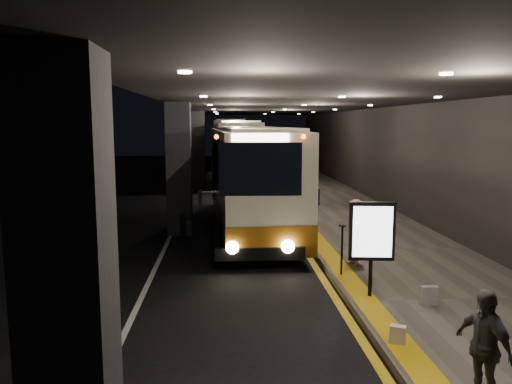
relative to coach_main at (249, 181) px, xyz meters
name	(u,v)px	position (x,y,z in m)	size (l,w,h in m)	color
ground	(225,266)	(-0.87, -4.79, -1.67)	(90.00, 90.00, 0.00)	black
lane_line_white	(175,227)	(-2.67, 0.21, -1.67)	(0.12, 50.00, 0.01)	silver
kerb_stripe_yellow	(289,226)	(1.48, 0.21, -1.67)	(0.18, 50.00, 0.01)	gold
sidewalk	(354,223)	(3.88, 0.21, -1.60)	(4.50, 50.00, 0.15)	#514C44
tactile_strip	(303,222)	(1.98, 0.21, -1.52)	(0.50, 50.00, 0.01)	gold
terminal_wall	(418,143)	(6.13, 0.21, 1.33)	(0.10, 50.00, 6.00)	black
support_columns	(179,169)	(-2.37, -0.79, 0.53)	(0.80, 24.80, 4.40)	black
canopy	(295,98)	(1.63, 0.21, 2.93)	(9.00, 50.00, 0.40)	black
coach_main	(249,181)	(0.00, 0.00, 0.00)	(2.91, 11.28, 3.49)	beige
coach_second	(242,153)	(0.26, 15.01, 0.12)	(2.89, 11.99, 3.74)	beige
coach_third	(233,144)	(-0.10, 26.63, 0.20)	(3.10, 12.54, 3.91)	beige
passenger_boarding	(356,232)	(2.45, -5.35, -0.68)	(0.61, 0.40, 1.68)	#AC505C
passenger_waiting_grey	(483,346)	(2.40, -11.69, -0.76)	(0.89, 0.46, 1.52)	#535459
bag_polka	(429,296)	(3.15, -8.26, -1.33)	(0.32, 0.14, 0.38)	black
bag_plain	(398,335)	(1.93, -9.93, -1.37)	(0.25, 0.14, 0.31)	silver
info_sign	(372,233)	(2.13, -7.69, -0.18)	(0.94, 0.21, 1.99)	black
stanchion_post	(342,250)	(1.88, -6.20, -0.93)	(0.05, 0.05, 1.19)	black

